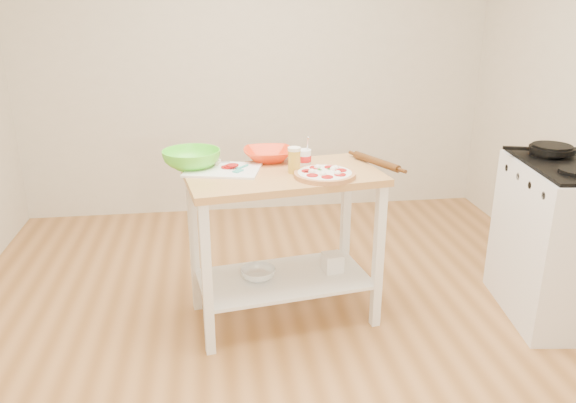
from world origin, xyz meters
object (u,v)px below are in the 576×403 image
Objects in this scene: pizza at (325,174)px; shelf_bin at (333,262)px; knife at (200,163)px; rolling_pin at (376,162)px; spatula at (240,169)px; orange_bowl at (268,155)px; gas_stove at (572,241)px; prep_island at (284,217)px; skillet at (550,149)px; green_bowl at (192,159)px; cutting_board at (223,169)px; beer_pint at (294,160)px; shelf_glass_bowl at (258,274)px; yogurt_tub at (304,158)px.

pizza reaches higher than shelf_bin.
shelf_bin is at bearing -11.78° from knife.
spatula is at bearing -178.93° from rolling_pin.
gas_stove is at bearing -14.42° from orange_bowl.
pizza reaches higher than prep_island.
skillet reaches higher than orange_bowl.
rolling_pin reaches higher than knife.
green_bowl reaches higher than knife.
cutting_board is (-2.00, 0.27, 0.43)m from gas_stove.
skillet is 3.58× the size of shelf_bin.
gas_stove is at bearing -9.22° from green_bowl.
beer_pint is 0.70m from shelf_bin.
spatula is 0.71× the size of shelf_glass_bowl.
shelf_glass_bowl is at bearing 163.74° from pizza.
yogurt_tub reaches higher than shelf_glass_bowl.
skillet is at bearing -3.45° from rolling_pin.
orange_bowl is at bearing 113.44° from beer_pint.
shelf_glass_bowl is at bearing -174.30° from rolling_pin.
skillet reaches higher than prep_island.
skillet is 1.44m from yogurt_tub.
beer_pint is at bearing -123.38° from yogurt_tub.
orange_bowl is 0.75m from shelf_bin.
yogurt_tub is 0.41m from rolling_pin.
orange_bowl is (-1.63, 0.25, -0.04)m from skillet.
gas_stove is 1.40m from shelf_bin.
yogurt_tub is (0.59, -0.10, 0.03)m from knife.
prep_island is at bearing -163.24° from skillet.
green_bowl is 0.63m from yogurt_tub.
beer_pint is 0.81× the size of yogurt_tub.
shelf_bin is (0.09, 0.15, -0.60)m from pizza.
rolling_pin is at bearing -5.46° from green_bowl.
gas_stove is 5.45× the size of shelf_glass_bowl.
beer_pint is at bearing -163.03° from skillet.
skillet is 2.08m from green_bowl.
gas_stove is 2.25m from green_bowl.
knife is (-0.67, 0.31, 0.00)m from pizza.
green_bowl is (-2.17, 0.35, 0.48)m from gas_stove.
yogurt_tub is 1.61× the size of shelf_bin.
prep_island is at bearing -141.35° from yogurt_tub.
prep_island is at bearing -178.82° from gas_stove.
gas_stove reaches higher than orange_bowl.
cutting_board is 0.32m from orange_bowl.
gas_stove is at bearing -6.23° from prep_island.
rolling_pin reaches higher than shelf_glass_bowl.
orange_bowl is 0.45m from green_bowl.
rolling_pin reaches higher than spatula.
pizza is 0.23m from yogurt_tub.
rolling_pin is at bearing 27.55° from pizza.
gas_stove is 1.64m from yogurt_tub.
cutting_board is 2.62× the size of yogurt_tub.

